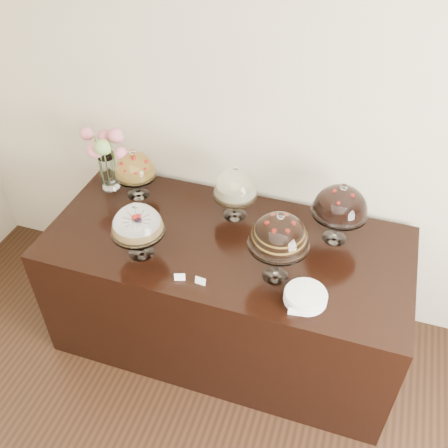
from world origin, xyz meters
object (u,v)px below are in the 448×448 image
(cake_stand_sugar_sponge, at_px, (137,222))
(cake_stand_choco_layer, at_px, (279,234))
(display_counter, at_px, (226,292))
(cake_stand_cheesecake, at_px, (235,185))
(flower_vase, at_px, (106,153))
(plate_stack, at_px, (305,297))
(cake_stand_dark_choco, at_px, (341,203))
(cake_stand_fruit_tart, at_px, (135,167))

(cake_stand_sugar_sponge, height_order, cake_stand_choco_layer, cake_stand_choco_layer)
(display_counter, distance_m, cake_stand_cheesecake, 0.73)
(display_counter, bearing_deg, cake_stand_sugar_sponge, -150.90)
(display_counter, distance_m, flower_vase, 1.20)
(plate_stack, bearing_deg, flower_vase, 157.77)
(cake_stand_choco_layer, xyz_separation_m, cake_stand_cheesecake, (-0.37, 0.44, -0.08))
(cake_stand_choco_layer, height_order, flower_vase, cake_stand_choco_layer)
(cake_stand_cheesecake, distance_m, cake_stand_dark_choco, 0.64)
(cake_stand_cheesecake, xyz_separation_m, plate_stack, (0.57, -0.57, -0.20))
(display_counter, bearing_deg, cake_stand_choco_layer, -27.98)
(cake_stand_sugar_sponge, distance_m, cake_stand_dark_choco, 1.16)
(display_counter, height_order, cake_stand_dark_choco, cake_stand_dark_choco)
(cake_stand_choco_layer, relative_size, cake_stand_fruit_tart, 1.28)
(display_counter, height_order, flower_vase, flower_vase)
(display_counter, height_order, plate_stack, plate_stack)
(cake_stand_sugar_sponge, relative_size, cake_stand_fruit_tart, 1.04)
(cake_stand_dark_choco, xyz_separation_m, flower_vase, (-1.54, 0.05, -0.00))
(cake_stand_dark_choco, xyz_separation_m, cake_stand_fruit_tart, (-1.32, 0.03, -0.05))
(cake_stand_choco_layer, xyz_separation_m, plate_stack, (0.19, -0.13, -0.28))
(cake_stand_choco_layer, distance_m, cake_stand_fruit_tart, 1.15)
(plate_stack, bearing_deg, cake_stand_dark_choco, 82.48)
(display_counter, bearing_deg, cake_stand_cheesecake, 96.35)
(cake_stand_dark_choco, bearing_deg, display_counter, -158.90)
(plate_stack, bearing_deg, cake_stand_choco_layer, 146.75)
(cake_stand_dark_choco, relative_size, cake_stand_fruit_tart, 1.13)
(cake_stand_sugar_sponge, bearing_deg, cake_stand_choco_layer, 4.65)
(cake_stand_sugar_sponge, bearing_deg, cake_stand_cheesecake, 50.61)
(cake_stand_fruit_tart, bearing_deg, cake_stand_cheesecake, -0.26)
(cake_stand_choco_layer, relative_size, cake_stand_cheesecake, 1.21)
(flower_vase, bearing_deg, cake_stand_cheesecake, -1.90)
(cake_stand_choco_layer, distance_m, flower_vase, 1.36)
(cake_stand_sugar_sponge, bearing_deg, cake_stand_fruit_tart, 117.44)
(display_counter, distance_m, cake_stand_choco_layer, 0.86)
(cake_stand_dark_choco, height_order, cake_stand_fruit_tart, cake_stand_dark_choco)
(flower_vase, bearing_deg, cake_stand_sugar_sponge, -48.10)
(cake_stand_sugar_sponge, height_order, plate_stack, cake_stand_sugar_sponge)
(cake_stand_fruit_tart, bearing_deg, cake_stand_dark_choco, -1.17)
(plate_stack, bearing_deg, cake_stand_cheesecake, 134.89)
(cake_stand_dark_choco, bearing_deg, flower_vase, 178.00)
(cake_stand_cheesecake, relative_size, plate_stack, 1.71)
(plate_stack, bearing_deg, cake_stand_fruit_tart, 155.37)
(cake_stand_fruit_tart, bearing_deg, plate_stack, -24.63)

